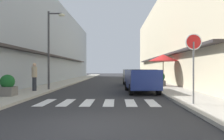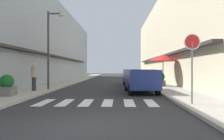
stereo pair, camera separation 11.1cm
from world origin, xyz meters
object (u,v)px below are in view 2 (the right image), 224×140
at_px(pedestrian_walking_near, 34,76).
at_px(planter_midblock, 160,79).
at_px(street_lamp, 51,42).
at_px(cafe_umbrella, 163,58).
at_px(parked_car_near, 141,78).
at_px(parked_car_mid, 134,75).
at_px(planter_far, 153,77).
at_px(planter_corner, 7,86).
at_px(round_street_sign, 192,50).

bearing_deg(pedestrian_walking_near, planter_midblock, -165.79).
distance_m(street_lamp, planter_midblock, 9.08).
distance_m(cafe_umbrella, planter_midblock, 1.74).
bearing_deg(parked_car_near, planter_midblock, 65.87).
xyz_separation_m(parked_car_near, pedestrian_walking_near, (-6.77, -0.07, 0.13)).
bearing_deg(parked_car_mid, cafe_umbrella, -39.05).
bearing_deg(planter_far, planter_corner, -125.47).
bearing_deg(parked_car_mid, planter_midblock, -41.72).
relative_size(cafe_umbrella, planter_far, 2.17).
height_order(parked_car_near, pedestrian_walking_near, pedestrian_walking_near).
relative_size(parked_car_mid, cafe_umbrella, 1.64).
relative_size(street_lamp, planter_far, 4.48).
relative_size(parked_car_near, pedestrian_walking_near, 2.42).
xyz_separation_m(street_lamp, pedestrian_walking_near, (-0.77, -1.10, -2.31)).
distance_m(parked_car_mid, pedestrian_walking_near, 9.22).
bearing_deg(parked_car_mid, pedestrian_walking_near, -137.27).
xyz_separation_m(parked_car_mid, planter_midblock, (1.98, -1.76, -0.24)).
distance_m(round_street_sign, street_lamp, 9.90).
relative_size(planter_corner, pedestrian_walking_near, 0.62).
bearing_deg(round_street_sign, cafe_umbrella, 85.59).
distance_m(parked_car_mid, round_street_sign, 11.69).
relative_size(cafe_umbrella, planter_corner, 2.35).
bearing_deg(planter_far, pedestrian_walking_near, -130.57).
height_order(street_lamp, planter_far, street_lamp).
distance_m(planter_midblock, planter_far, 6.29).
bearing_deg(planter_midblock, parked_car_mid, 138.28).
bearing_deg(cafe_umbrella, planter_corner, -142.76).
distance_m(parked_car_mid, planter_corner, 11.51).
bearing_deg(pedestrian_walking_near, parked_car_near, 167.65).
relative_size(round_street_sign, planter_corner, 2.54).
distance_m(cafe_umbrella, pedestrian_walking_near, 10.14).
bearing_deg(round_street_sign, parked_car_near, 105.77).
xyz_separation_m(parked_car_near, planter_corner, (-7.17, -2.81, -0.28)).
bearing_deg(pedestrian_walking_near, round_street_sign, 134.60).
bearing_deg(street_lamp, parked_car_mid, 40.67).
relative_size(street_lamp, planter_corner, 4.85).
relative_size(round_street_sign, street_lamp, 0.52).
relative_size(street_lamp, planter_midblock, 4.57).
bearing_deg(cafe_umbrella, pedestrian_walking_near, -153.87).
xyz_separation_m(parked_car_mid, planter_corner, (-7.17, -9.00, -0.28)).
bearing_deg(planter_corner, planter_midblock, 38.31).
xyz_separation_m(cafe_umbrella, planter_corner, (-9.43, -7.17, -1.76)).
bearing_deg(planter_corner, round_street_sign, -16.20).
distance_m(parked_car_near, round_street_sign, 5.70).
bearing_deg(round_street_sign, pedestrian_walking_near, 147.56).
height_order(round_street_sign, street_lamp, street_lamp).
height_order(planter_corner, planter_far, planter_far).
height_order(planter_midblock, pedestrian_walking_near, pedestrian_walking_near).
xyz_separation_m(round_street_sign, planter_far, (0.94, 16.03, -1.61)).
bearing_deg(pedestrian_walking_near, planter_corner, 68.68).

